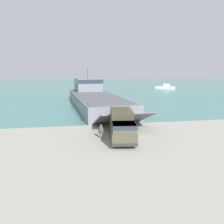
{
  "coord_description": "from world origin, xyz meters",
  "views": [
    {
      "loc": [
        -6.15,
        -24.37,
        7.92
      ],
      "look_at": [
        -1.14,
        4.38,
        2.33
      ],
      "focal_mm": 35.0,
      "sensor_mm": 36.0,
      "label": 1
    }
  ],
  "objects_px": {
    "military_truck": "(122,125)",
    "landing_craft": "(94,96)",
    "moored_boat_a": "(165,87)",
    "soldier_on_ramp": "(101,131)"
  },
  "relations": [
    {
      "from": "military_truck",
      "to": "landing_craft",
      "type": "bearing_deg",
      "value": -170.48
    },
    {
      "from": "landing_craft",
      "to": "moored_boat_a",
      "type": "xyz_separation_m",
      "value": [
        34.72,
        40.17,
        -1.34
      ]
    },
    {
      "from": "soldier_on_ramp",
      "to": "moored_boat_a",
      "type": "distance_m",
      "value": 74.49
    },
    {
      "from": "soldier_on_ramp",
      "to": "landing_craft",
      "type": "bearing_deg",
      "value": -124.21
    },
    {
      "from": "landing_craft",
      "to": "moored_boat_a",
      "type": "distance_m",
      "value": 53.12
    },
    {
      "from": "soldier_on_ramp",
      "to": "moored_boat_a",
      "type": "height_order",
      "value": "moored_boat_a"
    },
    {
      "from": "military_truck",
      "to": "soldier_on_ramp",
      "type": "bearing_deg",
      "value": -96.58
    },
    {
      "from": "landing_craft",
      "to": "soldier_on_ramp",
      "type": "relative_size",
      "value": 22.91
    },
    {
      "from": "military_truck",
      "to": "moored_boat_a",
      "type": "bearing_deg",
      "value": 160.28
    },
    {
      "from": "landing_craft",
      "to": "military_truck",
      "type": "bearing_deg",
      "value": -93.58
    }
  ]
}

